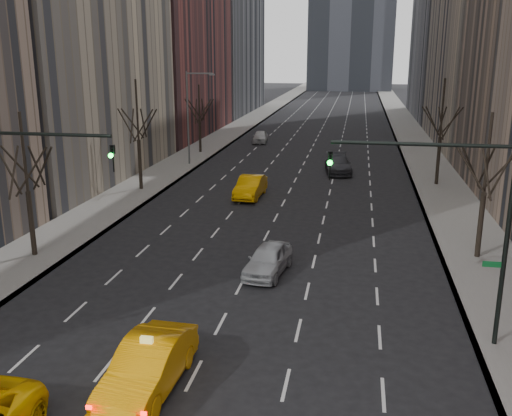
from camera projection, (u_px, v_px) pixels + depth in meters
The scene contains 15 objects.
sidewalk_left at pixel (233, 131), 80.87m from camera, with size 4.50×320.00×0.15m, color slate.
sidewalk_right at pixel (410, 135), 76.70m from camera, with size 4.50×320.00×0.15m, color slate.
tree_lw_b at pixel (28, 192), 30.51m from camera, with size 3.36×3.50×7.82m.
tree_lw_c at pixel (139, 141), 45.61m from camera, with size 3.36×3.50×8.74m.
tree_lw_d at pixel (200, 121), 62.82m from camera, with size 3.36×3.50×7.36m.
tree_rw_b at pixel (484, 193), 30.22m from camera, with size 3.36×3.50×7.82m.
tree_rw_c at pixel (440, 138), 47.22m from camera, with size 3.36×3.50×8.74m.
traffic_mast_left at pixel (7, 187), 23.85m from camera, with size 6.69×0.39×8.00m.
traffic_mast_right at pixel (461, 207), 20.75m from camera, with size 6.69×0.39×8.00m.
streetlight_far at pixel (191, 108), 55.44m from camera, with size 2.83×0.22×9.00m.
taxi_sedan at pixel (148, 366), 18.94m from camera, with size 1.83×5.23×1.72m, color #FFA105.
silver_sedan_ahead at pixel (268, 259), 28.98m from camera, with size 1.77×4.39×1.50m, color #A2A5A9.
far_taxi at pixel (250, 187), 44.22m from camera, with size 1.75×5.02×1.65m, color #F1A305.
far_suv_grey at pixel (338, 164), 53.19m from camera, with size 2.27×5.58×1.62m, color #303035.
far_car_white at pixel (260, 137), 70.96m from camera, with size 1.74×4.32×1.47m, color silver.
Camera 1 is at (5.27, -9.03, 10.96)m, focal length 40.00 mm.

